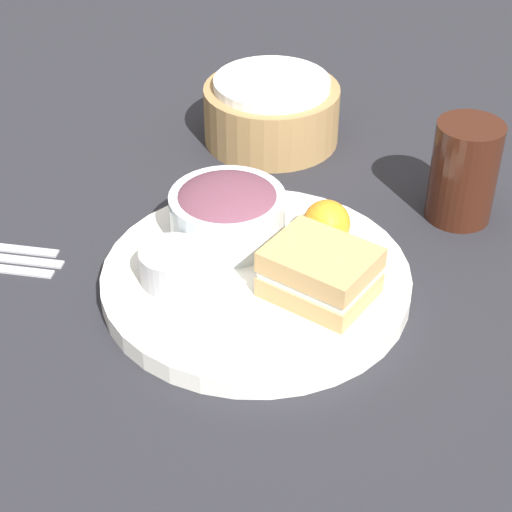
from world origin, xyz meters
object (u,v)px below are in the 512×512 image
at_px(dressing_cup, 173,266).
at_px(bread_basket, 271,111).
at_px(salad_bowl, 227,210).
at_px(drink_glass, 464,172).
at_px(plate, 256,280).
at_px(sandwich, 321,271).

distance_m(dressing_cup, bread_basket, 0.34).
relative_size(salad_bowl, bread_basket, 0.70).
height_order(dressing_cup, drink_glass, drink_glass).
bearing_deg(plate, sandwich, 2.45).
relative_size(sandwich, drink_glass, 0.91).
relative_size(dressing_cup, drink_glass, 0.57).
distance_m(dressing_cup, drink_glass, 0.35).
relative_size(sandwich, salad_bowl, 0.87).
xyz_separation_m(plate, bread_basket, (-0.14, 0.29, 0.03)).
bearing_deg(dressing_cup, sandwich, 21.70).
distance_m(sandwich, bread_basket, 0.35).
relative_size(dressing_cup, bread_basket, 0.38).
bearing_deg(bread_basket, plate, -64.26).
bearing_deg(sandwich, salad_bowl, 163.09).
distance_m(salad_bowl, dressing_cup, 0.10).
bearing_deg(salad_bowl, plate, -35.93).
xyz_separation_m(plate, dressing_cup, (-0.07, -0.05, 0.03)).
height_order(sandwich, bread_basket, bread_basket).
height_order(plate, dressing_cup, dressing_cup).
bearing_deg(salad_bowl, bread_basket, 107.95).
xyz_separation_m(sandwich, drink_glass, (0.07, 0.23, 0.01)).
height_order(plate, bread_basket, bread_basket).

